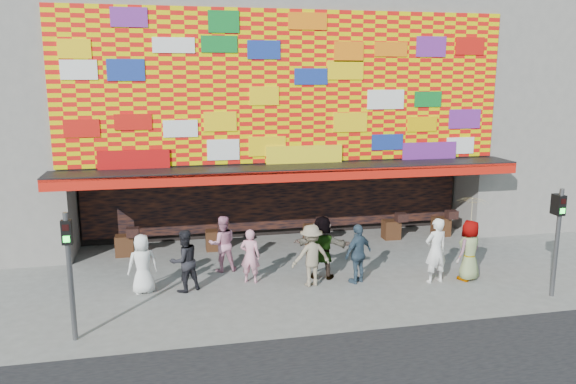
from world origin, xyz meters
The scene contains 15 objects.
ground centered at (0.00, 0.00, 0.00)m, with size 90.00×90.00×0.00m, color slate.
shop_building centered at (0.00, 8.18, 5.23)m, with size 15.20×9.40×10.00m.
neighbor_right centered at (13.00, 8.00, 6.00)m, with size 11.00×8.00×12.00m, color gray.
signal_left centered at (-6.20, -1.50, 1.86)m, with size 0.22×0.20×3.00m.
signal_right centered at (6.20, -1.50, 1.86)m, with size 0.22×0.20×3.00m.
ped_a centered at (-4.76, 1.09, 0.84)m, with size 0.82×0.53×1.67m, color white.
ped_b centered at (-1.74, 1.27, 0.80)m, with size 0.58×0.38×1.60m, color pink.
ped_c centered at (-3.63, 0.99, 0.88)m, with size 0.86×0.67×1.77m, color black.
ped_d centered at (-0.07, 0.66, 0.90)m, with size 1.16×0.67×1.80m, color gray.
ped_e centered at (1.32, 0.60, 0.88)m, with size 1.03×0.43×1.75m, color #364C5F.
ped_f centered at (0.40, 1.19, 0.95)m, with size 1.77×0.56×1.90m, color gray.
ped_g centered at (4.59, 0.13, 0.90)m, with size 0.88×0.58×1.81m, color gray.
ped_h centered at (3.53, 0.15, 0.96)m, with size 0.70×0.46×1.93m, color white.
ped_i centered at (-2.43, 2.43, 0.87)m, with size 0.85×0.66×1.74m, color pink.
parasol centered at (4.59, 0.13, 2.10)m, with size 1.02×1.04×1.76m.
Camera 1 is at (-3.93, -14.16, 5.93)m, focal length 35.00 mm.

